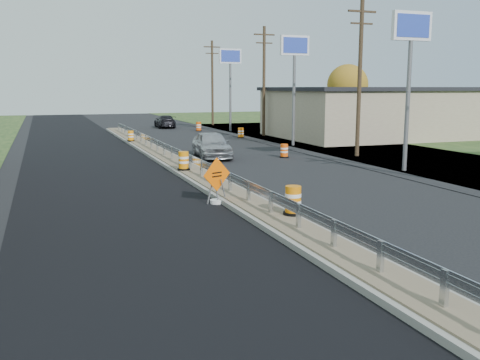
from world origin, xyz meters
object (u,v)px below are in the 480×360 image
object	(u,v)px
barrel_median_near	(293,201)
barrel_median_mid	(184,161)
barrel_shoulder_far	(199,127)
car_silver	(212,145)
caution_sign	(217,192)
car_dark_far	(165,121)
barrel_median_far	(131,136)
barrel_shoulder_near	(284,151)
barrel_shoulder_mid	(241,133)

from	to	relation	value
barrel_median_near	barrel_median_mid	distance (m)	10.38
barrel_shoulder_far	car_silver	bearing A→B (deg)	-103.68
caution_sign	car_dark_far	distance (m)	38.71
barrel_shoulder_far	caution_sign	bearing A→B (deg)	-104.77
barrel_shoulder_far	car_dark_far	xyz separation A→B (m)	(-2.13, 5.63, 0.24)
car_silver	barrel_median_near	bearing A→B (deg)	-92.29
barrel_median_far	car_silver	xyz separation A→B (m)	(3.37, -9.72, 0.20)
barrel_median_mid	car_dark_far	distance (m)	31.77
barrel_median_far	barrel_shoulder_far	xyz separation A→B (m)	(8.23, 10.21, -0.18)
barrel_median_mid	barrel_median_far	xyz separation A→B (m)	(-0.17, 15.37, -0.06)
barrel_shoulder_near	car_dark_far	size ratio (longest dim) A/B	0.18
caution_sign	barrel_shoulder_mid	xyz separation A→B (m)	(9.93, 24.23, -0.02)
caution_sign	barrel_shoulder_mid	world-z (taller)	caution_sign
barrel_median_near	car_dark_far	world-z (taller)	car_dark_far
barrel_shoulder_near	barrel_shoulder_mid	xyz separation A→B (m)	(2.03, 13.09, 0.01)
barrel_median_far	caution_sign	bearing A→B (deg)	-90.90
barrel_median_far	barrel_median_near	bearing A→B (deg)	-87.55
barrel_median_mid	barrel_shoulder_mid	xyz separation A→B (m)	(9.40, 17.27, -0.25)
barrel_median_far	car_silver	distance (m)	10.29
caution_sign	barrel_median_far	xyz separation A→B (m)	(0.35, 22.33, 0.17)
barrel_median_mid	barrel_median_far	size ratio (longest dim) A/B	1.15
caution_sign	barrel_shoulder_far	xyz separation A→B (m)	(8.58, 32.54, -0.01)
barrel_shoulder_mid	barrel_shoulder_far	world-z (taller)	barrel_shoulder_far
car_silver	car_dark_far	size ratio (longest dim) A/B	1.02
barrel_shoulder_mid	car_dark_far	size ratio (longest dim) A/B	0.19
barrel_median_near	barrel_shoulder_far	size ratio (longest dim) A/B	1.03
barrel_median_mid	barrel_shoulder_far	distance (m)	26.82
barrel_shoulder_near	barrel_shoulder_mid	world-z (taller)	barrel_shoulder_mid
barrel_shoulder_near	car_silver	world-z (taller)	car_silver
barrel_shoulder_mid	caution_sign	bearing A→B (deg)	-112.28
barrel_median_far	barrel_shoulder_far	world-z (taller)	barrel_median_far
barrel_shoulder_near	car_silver	bearing A→B (deg)	160.53
barrel_median_far	barrel_shoulder_near	distance (m)	13.51
barrel_median_near	barrel_shoulder_near	xyz separation A→B (m)	(6.45, 14.52, -0.27)
barrel_median_near	car_silver	bearing A→B (deg)	81.90
barrel_shoulder_far	car_silver	size ratio (longest dim) A/B	0.19
barrel_shoulder_mid	car_dark_far	distance (m)	14.37
barrel_shoulder_far	barrel_median_near	bearing A→B (deg)	-101.22
caution_sign	barrel_shoulder_far	size ratio (longest dim) A/B	1.91
barrel_shoulder_far	car_silver	distance (m)	20.51
barrel_median_mid	caution_sign	bearing A→B (deg)	-94.30
barrel_shoulder_mid	car_silver	size ratio (longest dim) A/B	0.18
barrel_median_near	barrel_median_far	world-z (taller)	barrel_median_near
barrel_median_near	barrel_shoulder_mid	size ratio (longest dim) A/B	1.07
barrel_shoulder_near	barrel_median_mid	bearing A→B (deg)	-150.47
caution_sign	barrel_shoulder_near	xyz separation A→B (m)	(7.90, 11.13, -0.04)
barrel_shoulder_near	car_dark_far	bearing A→B (deg)	93.07
barrel_median_near	barrel_shoulder_far	xyz separation A→B (m)	(7.13, 35.92, -0.24)
caution_sign	barrel_shoulder_near	bearing A→B (deg)	32.65
car_silver	barrel_shoulder_far	bearing A→B (deg)	82.12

